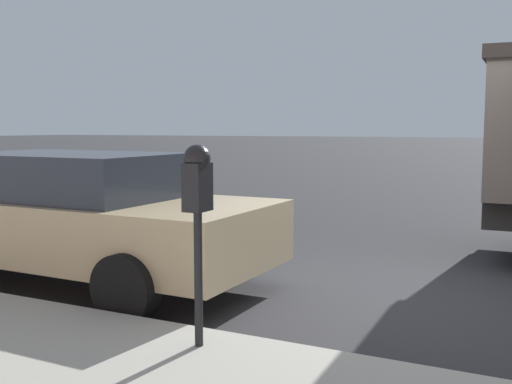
# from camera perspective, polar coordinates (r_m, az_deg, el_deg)

# --- Properties ---
(ground_plane) EXTENTS (220.00, 220.00, 0.00)m
(ground_plane) POSITION_cam_1_polar(r_m,az_deg,el_deg) (6.49, 13.58, -9.60)
(ground_plane) COLOR #2B2B2D
(parking_meter) EXTENTS (0.21, 0.19, 1.45)m
(parking_meter) POSITION_cam_1_polar(r_m,az_deg,el_deg) (4.21, -5.59, -0.15)
(parking_meter) COLOR black
(parking_meter) RESTS_ON sidewalk
(car_tan) EXTENTS (2.08, 4.43, 1.46)m
(car_tan) POSITION_cam_1_polar(r_m,az_deg,el_deg) (7.00, -16.67, -2.04)
(car_tan) COLOR tan
(car_tan) RESTS_ON ground_plane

